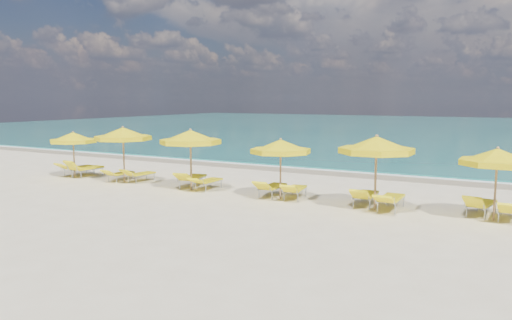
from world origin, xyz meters
The scene contains 24 objects.
ground_plane centered at (0.00, 0.00, 0.00)m, with size 120.00×120.00×0.00m, color beige.
ocean centered at (0.00, 48.00, 0.00)m, with size 120.00×80.00×0.30m, color #126660.
wet_sand_band centered at (0.00, 7.40, 0.00)m, with size 120.00×2.60×0.01m, color tan.
foam_line centered at (0.00, 8.20, 0.00)m, with size 120.00×1.20×0.03m, color white.
whitecap_near centered at (-6.00, 17.00, 0.00)m, with size 14.00×0.36×0.05m, color white.
whitecap_far centered at (8.00, 24.00, 0.00)m, with size 18.00×0.30×0.05m, color white.
umbrella_2 centered at (-9.11, -0.31, 1.92)m, with size 2.65×2.65×2.25m.
umbrella_3 centered at (-5.96, -0.20, 2.20)m, with size 2.80×2.80×2.58m.
umbrella_4 centered at (-2.10, -0.32, 2.20)m, with size 3.09×3.09×2.59m.
umbrella_5 centered at (1.99, -0.18, 2.00)m, with size 2.67×2.67×2.34m.
umbrella_6 centered at (5.67, -0.28, 2.23)m, with size 3.36×3.36×2.61m.
umbrella_7 centered at (9.38, 0.05, 2.00)m, with size 3.03×3.03×2.35m.
lounger_2_left centered at (-9.50, 0.26, 0.23)m, with size 0.86×2.00×0.74m.
lounger_2_right centered at (-8.73, 0.12, 0.25)m, with size 0.74×2.00×0.93m.
lounger_3_left centered at (-6.40, -0.01, 0.20)m, with size 0.57×1.69×0.65m.
lounger_3_right centered at (-5.43, 0.29, 0.21)m, with size 0.73×1.79×0.70m.
lounger_4_left centered at (-2.47, 0.27, 0.25)m, with size 1.08×2.16×0.81m.
lounger_4_right centered at (-1.57, 0.13, 0.21)m, with size 0.61×1.84×0.66m.
lounger_5_left centered at (1.49, 0.10, 0.23)m, with size 0.67×1.93×0.78m.
lounger_5_right centered at (2.45, 0.16, 0.22)m, with size 0.88×1.92×0.72m.
lounger_6_left centered at (5.20, 0.22, 0.23)m, with size 0.74×1.99×0.80m.
lounger_6_right centered at (6.16, -0.03, 0.24)m, with size 0.70×2.06×0.75m.
lounger_7_left centered at (8.96, 0.63, 0.23)m, with size 0.96×1.96×0.82m.
lounger_7_right centered at (9.80, 0.35, 0.21)m, with size 0.64×1.77×0.75m.
Camera 1 is at (10.26, -17.02, 3.84)m, focal length 35.00 mm.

